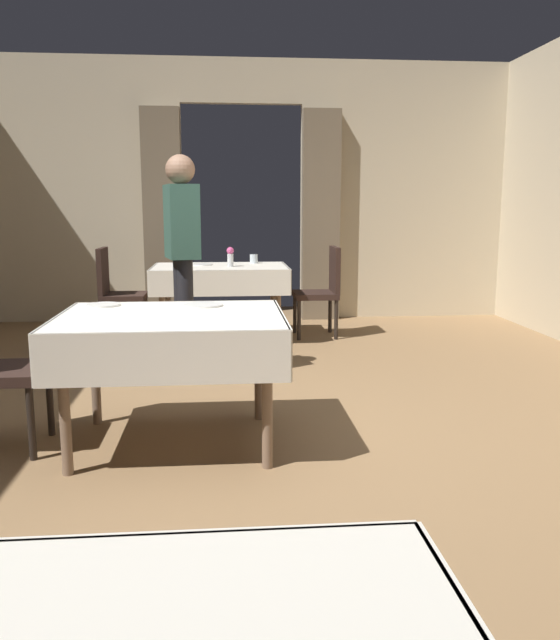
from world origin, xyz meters
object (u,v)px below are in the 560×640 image
chair_far_left (116,289)px  plate_mid_b (103,305)px  dining_table_far (220,275)px  plate_mid_a (203,305)px  glass_far_c (254,259)px  chair_far_right (323,287)px  dining_table_mid (171,331)px  flower_vase_far (230,256)px  person_waiter_by_doorway (182,248)px  plate_far_b (202,265)px

chair_far_left → plate_mid_b: chair_far_left is taller
dining_table_far → plate_mid_a: (-0.09, -2.63, 0.10)m
chair_far_left → glass_far_c: size_ratio=9.93×
glass_far_c → chair_far_right: bearing=-15.0°
dining_table_mid → chair_far_right: 3.28m
dining_table_mid → glass_far_c: 3.25m
chair_far_right → glass_far_c: chair_far_right is taller
flower_vase_far → chair_far_left: bearing=170.3°
flower_vase_far → person_waiter_by_doorway: (-0.38, -1.44, 0.17)m
chair_far_left → plate_far_b: size_ratio=4.44×
plate_mid_a → dining_table_far: bearing=88.0°
dining_table_far → chair_far_right: chair_far_right is taller
dining_table_far → chair_far_left: size_ratio=1.45×
chair_far_left → plate_far_b: (0.88, -0.02, 0.24)m
dining_table_far → dining_table_mid: bearing=-95.1°
chair_far_right → plate_far_b: bearing=179.1°
chair_far_left → flower_vase_far: flower_vase_far is taller
chair_far_right → plate_far_b: (-1.24, 0.02, 0.24)m
chair_far_left → glass_far_c: chair_far_left is taller
flower_vase_far → person_waiter_by_doorway: person_waiter_by_doorway is taller
plate_far_b → glass_far_c: size_ratio=2.24×
plate_far_b → glass_far_c: 0.56m
chair_far_right → plate_mid_b: bearing=-123.4°
flower_vase_far → plate_far_b: flower_vase_far is taller
chair_far_right → person_waiter_by_doorway: size_ratio=0.54×
dining_table_mid → dining_table_far: same height
dining_table_mid → plate_far_b: plate_far_b is taller
chair_far_right → plate_far_b: chair_far_right is taller
dining_table_far → plate_far_b: bearing=151.7°
dining_table_mid → plate_mid_b: bearing=140.6°
dining_table_mid → plate_mid_a: size_ratio=5.33×
dining_table_far → plate_mid_a: plate_mid_a is taller
dining_table_mid → glass_far_c: (0.61, 3.19, 0.14)m
flower_vase_far → glass_far_c: bearing=54.6°
chair_far_left → person_waiter_by_doorway: (0.78, -1.64, 0.51)m
dining_table_far → glass_far_c: bearing=37.4°
dining_table_mid → flower_vase_far: 2.87m
chair_far_left → plate_mid_b: (0.37, -2.69, 0.24)m
flower_vase_far → person_waiter_by_doorway: bearing=-104.7°
plate_mid_b → chair_far_left: bearing=97.8°
dining_table_far → flower_vase_far: flower_vase_far is taller
plate_mid_a → person_waiter_by_doorway: bearing=99.5°
person_waiter_by_doorway → chair_far_right: bearing=50.2°
chair_far_left → person_waiter_by_doorway: size_ratio=0.54×
flower_vase_far → plate_mid_a: bearing=-94.4°
chair_far_left → plate_mid_b: bearing=-82.2°
dining_table_mid → glass_far_c: glass_far_c is taller
chair_far_right → plate_mid_a: (-1.15, -2.71, 0.24)m
chair_far_right → plate_mid_a: size_ratio=3.97×
chair_far_right → person_waiter_by_doorway: 2.14m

